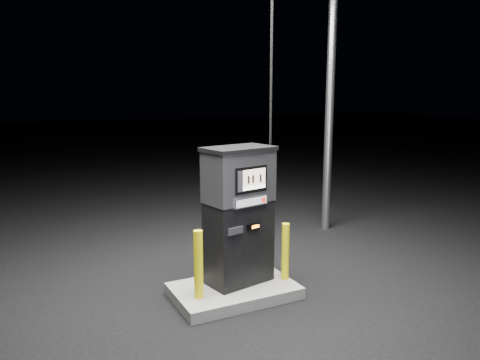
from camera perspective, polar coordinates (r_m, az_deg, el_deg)
name	(u,v)px	position (r m, az deg, el deg)	size (l,w,h in m)	color
ground	(234,296)	(6.41, -0.74, -13.97)	(80.00, 80.00, 0.00)	black
pump_island	(234,291)	(6.38, -0.74, -13.36)	(1.60, 1.00, 0.15)	slate
fuel_dispenser	(239,214)	(6.17, -0.13, -4.18)	(1.05, 0.70, 3.80)	black
bollard_left	(198,265)	(5.86, -5.09, -10.23)	(0.12, 0.12, 0.87)	#F8EB0D
bollard_right	(285,251)	(6.45, 5.54, -8.66)	(0.10, 0.10, 0.78)	#F8EB0D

